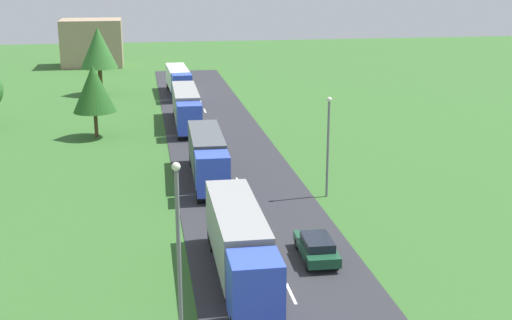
{
  "coord_description": "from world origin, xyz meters",
  "views": [
    {
      "loc": [
        -7.18,
        -18.53,
        16.51
      ],
      "look_at": [
        1.67,
        34.56,
        1.37
      ],
      "focal_mm": 48.43,
      "sensor_mm": 36.0,
      "label": 1
    }
  ],
  "objects_px": {
    "tree_oak": "(98,48)",
    "lamppost_second": "(328,141)",
    "tree_pine": "(94,89)",
    "truck_third": "(186,106)",
    "truck_lead": "(240,243)",
    "truck_second": "(207,155)",
    "distant_building": "(92,43)",
    "truck_fourth": "(179,80)",
    "car_second": "(317,247)",
    "lamppost_lead": "(179,257)"
  },
  "relations": [
    {
      "from": "truck_lead",
      "to": "tree_oak",
      "type": "height_order",
      "value": "tree_oak"
    },
    {
      "from": "lamppost_second",
      "to": "distant_building",
      "type": "distance_m",
      "value": 77.46
    },
    {
      "from": "truck_third",
      "to": "tree_pine",
      "type": "xyz_separation_m",
      "value": [
        -9.26,
        -3.59,
        2.7
      ]
    },
    {
      "from": "tree_oak",
      "to": "lamppost_second",
      "type": "bearing_deg",
      "value": -68.03
    },
    {
      "from": "truck_third",
      "to": "tree_pine",
      "type": "relative_size",
      "value": 1.93
    },
    {
      "from": "truck_second",
      "to": "lamppost_second",
      "type": "relative_size",
      "value": 1.61
    },
    {
      "from": "truck_fourth",
      "to": "tree_pine",
      "type": "relative_size",
      "value": 1.73
    },
    {
      "from": "truck_third",
      "to": "car_second",
      "type": "distance_m",
      "value": 36.77
    },
    {
      "from": "truck_third",
      "to": "distant_building",
      "type": "distance_m",
      "value": 50.78
    },
    {
      "from": "car_second",
      "to": "tree_oak",
      "type": "bearing_deg",
      "value": 104.72
    },
    {
      "from": "truck_third",
      "to": "lamppost_second",
      "type": "distance_m",
      "value": 26.84
    },
    {
      "from": "tree_pine",
      "to": "truck_second",
      "type": "bearing_deg",
      "value": -59.59
    },
    {
      "from": "lamppost_second",
      "to": "distant_building",
      "type": "height_order",
      "value": "distant_building"
    },
    {
      "from": "lamppost_second",
      "to": "tree_oak",
      "type": "distance_m",
      "value": 49.85
    },
    {
      "from": "truck_second",
      "to": "truck_third",
      "type": "distance_m",
      "value": 19.92
    },
    {
      "from": "car_second",
      "to": "distant_building",
      "type": "bearing_deg",
      "value": 101.68
    },
    {
      "from": "truck_second",
      "to": "tree_oak",
      "type": "bearing_deg",
      "value": 104.2
    },
    {
      "from": "lamppost_lead",
      "to": "lamppost_second",
      "type": "xyz_separation_m",
      "value": [
        12.01,
        20.83,
        -0.8
      ]
    },
    {
      "from": "lamppost_lead",
      "to": "truck_second",
      "type": "bearing_deg",
      "value": 82.01
    },
    {
      "from": "truck_fourth",
      "to": "lamppost_lead",
      "type": "bearing_deg",
      "value": -93.19
    },
    {
      "from": "car_second",
      "to": "tree_oak",
      "type": "height_order",
      "value": "tree_oak"
    },
    {
      "from": "lamppost_second",
      "to": "distant_building",
      "type": "bearing_deg",
      "value": 105.95
    },
    {
      "from": "truck_fourth",
      "to": "lamppost_second",
      "type": "height_order",
      "value": "lamppost_second"
    },
    {
      "from": "truck_lead",
      "to": "lamppost_second",
      "type": "xyz_separation_m",
      "value": [
        8.4,
        13.13,
        1.99
      ]
    },
    {
      "from": "truck_third",
      "to": "tree_pine",
      "type": "distance_m",
      "value": 10.29
    },
    {
      "from": "lamppost_lead",
      "to": "tree_oak",
      "type": "height_order",
      "value": "lamppost_lead"
    },
    {
      "from": "distant_building",
      "to": "truck_fourth",
      "type": "bearing_deg",
      "value": -67.21
    },
    {
      "from": "truck_lead",
      "to": "truck_third",
      "type": "bearing_deg",
      "value": 90.37
    },
    {
      "from": "truck_second",
      "to": "distant_building",
      "type": "xyz_separation_m",
      "value": [
        -12.96,
        69.07,
        1.79
      ]
    },
    {
      "from": "tree_oak",
      "to": "distant_building",
      "type": "xyz_separation_m",
      "value": [
        -2.64,
        28.29,
        -2.25
      ]
    },
    {
      "from": "lamppost_lead",
      "to": "lamppost_second",
      "type": "bearing_deg",
      "value": 60.04
    },
    {
      "from": "truck_third",
      "to": "distant_building",
      "type": "relative_size",
      "value": 1.39
    },
    {
      "from": "truck_fourth",
      "to": "truck_third",
      "type": "bearing_deg",
      "value": -90.74
    },
    {
      "from": "truck_lead",
      "to": "truck_third",
      "type": "height_order",
      "value": "truck_lead"
    },
    {
      "from": "truck_lead",
      "to": "truck_fourth",
      "type": "bearing_deg",
      "value": 90.01
    },
    {
      "from": "lamppost_second",
      "to": "tree_oak",
      "type": "bearing_deg",
      "value": 111.97
    },
    {
      "from": "truck_lead",
      "to": "car_second",
      "type": "xyz_separation_m",
      "value": [
        4.8,
        2.07,
        -1.44
      ]
    },
    {
      "from": "truck_lead",
      "to": "tree_pine",
      "type": "bearing_deg",
      "value": 105.25
    },
    {
      "from": "distant_building",
      "to": "truck_second",
      "type": "bearing_deg",
      "value": -79.37
    },
    {
      "from": "truck_lead",
      "to": "lamppost_lead",
      "type": "distance_m",
      "value": 8.95
    },
    {
      "from": "truck_lead",
      "to": "lamppost_second",
      "type": "bearing_deg",
      "value": 57.39
    },
    {
      "from": "distant_building",
      "to": "tree_oak",
      "type": "bearing_deg",
      "value": -84.66
    },
    {
      "from": "truck_fourth",
      "to": "tree_pine",
      "type": "height_order",
      "value": "tree_pine"
    },
    {
      "from": "truck_second",
      "to": "distant_building",
      "type": "bearing_deg",
      "value": 100.63
    },
    {
      "from": "tree_oak",
      "to": "truck_fourth",
      "type": "bearing_deg",
      "value": -12.97
    },
    {
      "from": "lamppost_second",
      "to": "tree_pine",
      "type": "distance_m",
      "value": 28.17
    },
    {
      "from": "truck_fourth",
      "to": "lamppost_second",
      "type": "bearing_deg",
      "value": -79.14
    },
    {
      "from": "truck_second",
      "to": "truck_fourth",
      "type": "distance_m",
      "value": 38.42
    },
    {
      "from": "truck_lead",
      "to": "car_second",
      "type": "distance_m",
      "value": 5.42
    },
    {
      "from": "truck_third",
      "to": "truck_lead",
      "type": "bearing_deg",
      "value": -89.63
    }
  ]
}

